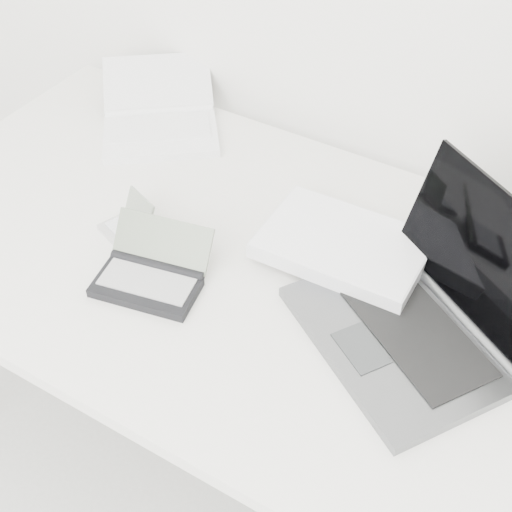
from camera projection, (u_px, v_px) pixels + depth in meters
The scene contains 5 objects.
desk at pixel (281, 290), 1.32m from camera, with size 1.60×0.80×0.73m.
laptop_large at pixel (387, 284), 1.21m from camera, with size 0.56×0.45×0.23m.
netbook_open_white at pixel (160, 120), 1.61m from camera, with size 0.39×0.41×0.09m.
pda_silver at pixel (127, 225), 1.36m from camera, with size 0.11×0.11×0.07m.
palmtop_charcoal at pixel (151, 275), 1.26m from camera, with size 0.21×0.19×0.09m.
Camera 1 is at (0.43, 0.75, 1.64)m, focal length 50.00 mm.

